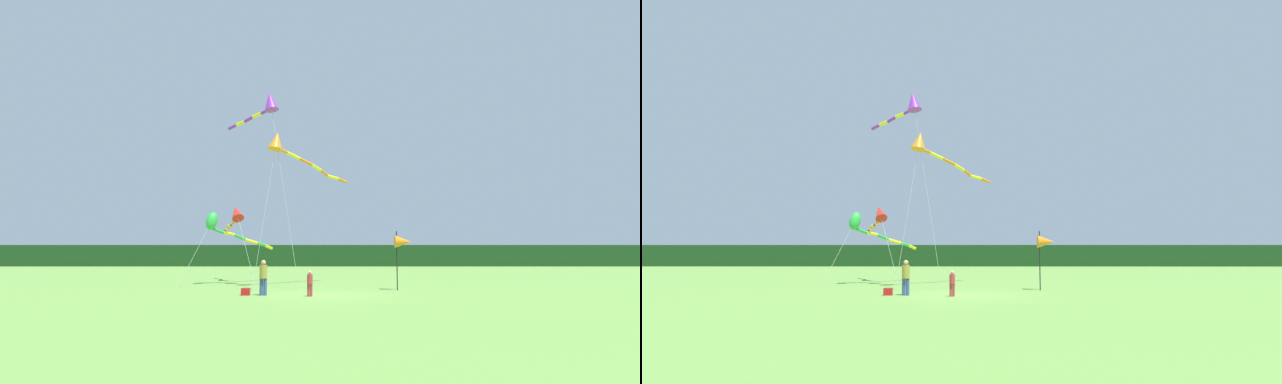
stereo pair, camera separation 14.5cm
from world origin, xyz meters
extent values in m
plane|color=#6B9E42|center=(0.00, 0.00, 0.00)|extent=(120.00, 120.00, 0.00)
cube|color=#193D19|center=(0.00, 45.00, 1.43)|extent=(108.00, 3.88, 2.86)
cylinder|color=#334C8C|center=(-2.76, -0.22, 0.40)|extent=(0.17, 0.17, 0.81)
cylinder|color=#334C8C|center=(-2.57, -0.22, 0.40)|extent=(0.17, 0.17, 0.81)
cylinder|color=olive|center=(-2.67, -0.22, 1.13)|extent=(0.37, 0.37, 0.64)
sphere|color=tan|center=(-2.67, -0.22, 1.57)|extent=(0.24, 0.24, 0.24)
cylinder|color=#B23338|center=(-0.48, -0.76, 0.29)|extent=(0.12, 0.12, 0.58)
cylinder|color=#B23338|center=(-0.35, -0.76, 0.29)|extent=(0.12, 0.12, 0.58)
cylinder|color=#B23338|center=(-0.42, -0.76, 0.81)|extent=(0.26, 0.26, 0.46)
sphere|color=tan|center=(-0.42, -0.76, 1.12)|extent=(0.17, 0.17, 0.17)
cube|color=red|center=(-3.52, -0.12, 0.17)|extent=(0.41, 0.37, 0.34)
cylinder|color=black|center=(4.26, 2.95, 1.60)|extent=(0.06, 0.06, 3.20)
cone|color=orange|center=(4.61, 2.95, 2.62)|extent=(0.90, 0.70, 0.70)
cylinder|color=#B2B2B2|center=(-7.55, 6.24, 2.00)|extent=(1.50, 2.04, 4.02)
ellipsoid|color=green|center=(-6.82, 7.24, 4.01)|extent=(1.18, 1.27, 1.36)
cylinder|color=green|center=(-6.52, 7.65, 3.41)|extent=(0.78, 0.96, 0.43)
cylinder|color=yellow|center=(-5.96, 8.47, 3.24)|extent=(0.71, 0.97, 0.30)
cylinder|color=green|center=(-5.38, 9.29, 3.04)|extent=(0.82, 0.95, 0.50)
cylinder|color=yellow|center=(-4.69, 10.00, 2.77)|extent=(0.93, 0.83, 0.43)
cylinder|color=green|center=(-4.08, 10.77, 2.57)|extent=(0.63, 1.01, 0.35)
cylinder|color=yellow|center=(-3.66, 11.68, 2.40)|extent=(0.60, 1.03, 0.41)
cylinder|color=#B2B2B2|center=(-2.04, 4.49, 5.62)|extent=(1.89, 1.60, 11.24)
cone|color=purple|center=(-2.97, 5.27, 11.24)|extent=(1.39, 1.36, 1.32)
cylinder|color=purple|center=(-3.27, 5.42, 10.66)|extent=(0.73, 0.50, 0.41)
cylinder|color=yellow|center=(-3.84, 5.73, 10.48)|extent=(0.70, 0.52, 0.33)
cylinder|color=purple|center=(-4.40, 6.07, 10.32)|extent=(0.71, 0.55, 0.39)
cylinder|color=yellow|center=(-4.96, 6.41, 10.15)|extent=(0.70, 0.52, 0.34)
cylinder|color=purple|center=(-5.51, 6.75, 10.00)|extent=(0.69, 0.55, 0.34)
cylinder|color=#B2B2B2|center=(-3.07, 3.81, 4.31)|extent=(1.12, 1.63, 8.62)
cone|color=orange|center=(-2.53, 4.61, 8.62)|extent=(1.35, 1.41, 1.25)
cylinder|color=orange|center=(-2.25, 5.03, 8.13)|extent=(0.74, 0.96, 0.31)
cylinder|color=yellow|center=(-1.60, 5.78, 7.95)|extent=(0.91, 0.85, 0.44)
cylinder|color=orange|center=(-0.86, 6.45, 7.70)|extent=(0.91, 0.86, 0.45)
cylinder|color=yellow|center=(-0.20, 7.19, 7.45)|extent=(0.77, 0.96, 0.43)
cylinder|color=orange|center=(0.31, 8.05, 7.22)|extent=(0.63, 1.03, 0.42)
cylinder|color=yellow|center=(0.90, 8.83, 7.05)|extent=(0.90, 0.83, 0.31)
cylinder|color=orange|center=(1.57, 9.56, 6.92)|extent=(0.77, 0.94, 0.33)
cylinder|color=#B2B2B2|center=(-4.87, 8.66, 2.40)|extent=(1.90, 3.81, 4.81)
cone|color=red|center=(-5.80, 10.56, 4.80)|extent=(1.38, 1.64, 1.44)
cylinder|color=red|center=(-5.86, 10.74, 4.29)|extent=(0.31, 0.45, 0.26)
cylinder|color=yellow|center=(-5.98, 11.09, 4.21)|extent=(0.34, 0.47, 0.29)
cylinder|color=red|center=(-6.11, 11.44, 4.14)|extent=(0.32, 0.44, 0.24)
cylinder|color=yellow|center=(-6.23, 11.80, 4.09)|extent=(0.33, 0.45, 0.26)
cylinder|color=red|center=(-6.39, 12.13, 4.02)|extent=(0.39, 0.46, 0.28)
cylinder|color=yellow|center=(-6.61, 12.44, 3.95)|extent=(0.41, 0.44, 0.25)
cylinder|color=red|center=(-6.77, 12.77, 3.89)|extent=(0.28, 0.44, 0.27)
cylinder|color=yellow|center=(-6.91, 13.11, 3.80)|extent=(0.40, 0.48, 0.32)
cylinder|color=red|center=(-7.08, 13.44, 3.68)|extent=(0.35, 0.48, 0.31)
camera|label=1|loc=(0.06, -24.77, 2.16)|focal=28.31mm
camera|label=2|loc=(0.21, -24.76, 2.16)|focal=28.31mm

